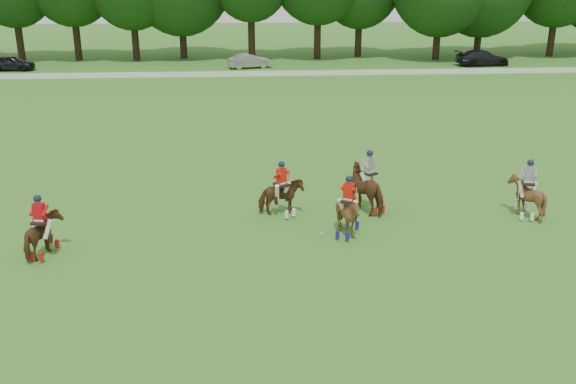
{
  "coord_description": "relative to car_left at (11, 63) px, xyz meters",
  "views": [
    {
      "loc": [
        -0.95,
        -17.73,
        9.29
      ],
      "look_at": [
        0.58,
        4.2,
        1.4
      ],
      "focal_mm": 40.0,
      "sensor_mm": 36.0,
      "label": 1
    }
  ],
  "objects": [
    {
      "name": "ground",
      "position": [
        21.93,
        -42.5,
        -0.69
      ],
      "size": [
        180.0,
        180.0,
        0.0
      ],
      "primitive_type": "plane",
      "color": "#377320",
      "rests_on": "ground"
    },
    {
      "name": "car_right",
      "position": [
        43.75,
        0.0,
        0.04
      ],
      "size": [
        5.19,
        2.47,
        1.46
      ],
      "primitive_type": "imported",
      "rotation": [
        0.0,
        0.0,
        1.66
      ],
      "color": "black",
      "rests_on": "ground"
    },
    {
      "name": "polo_red_c",
      "position": [
        24.6,
        -39.16,
        0.12
      ],
      "size": [
        1.75,
        1.82,
        2.26
      ],
      "color": "#4E2C14",
      "rests_on": "ground"
    },
    {
      "name": "boundary_rail",
      "position": [
        21.93,
        -4.5,
        -0.47
      ],
      "size": [
        120.0,
        0.1,
        0.44
      ],
      "primitive_type": "cube",
      "color": "white",
      "rests_on": "ground"
    },
    {
      "name": "polo_stripe_a",
      "position": [
        25.78,
        -36.77,
        0.23
      ],
      "size": [
        1.97,
        2.31,
        2.48
      ],
      "color": "#4E2C14",
      "rests_on": "ground"
    },
    {
      "name": "polo_ball",
      "position": [
        23.67,
        -39.09,
        -0.64
      ],
      "size": [
        0.09,
        0.09,
        0.09
      ],
      "primitive_type": "sphere",
      "color": "white",
      "rests_on": "ground"
    },
    {
      "name": "car_left",
      "position": [
        0.0,
        0.0,
        0.0
      ],
      "size": [
        4.1,
        1.75,
        1.38
      ],
      "primitive_type": "imported",
      "rotation": [
        0.0,
        0.0,
        1.54
      ],
      "color": "black",
      "rests_on": "ground"
    },
    {
      "name": "car_mid",
      "position": [
        21.61,
        0.0,
        -0.04
      ],
      "size": [
        4.19,
        2.33,
        1.31
      ],
      "primitive_type": "imported",
      "rotation": [
        0.0,
        0.0,
        1.82
      ],
      "color": "#99989D",
      "rests_on": "ground"
    },
    {
      "name": "polo_red_b",
      "position": [
        22.35,
        -37.01,
        0.07
      ],
      "size": [
        1.88,
        1.83,
        2.17
      ],
      "color": "#4E2C14",
      "rests_on": "ground"
    },
    {
      "name": "polo_red_a",
      "position": [
        14.19,
        -40.17,
        0.08
      ],
      "size": [
        1.13,
        1.83,
        2.17
      ],
      "color": "#4E2C14",
      "rests_on": "ground"
    },
    {
      "name": "polo_stripe_b",
      "position": [
        31.72,
        -37.82,
        0.13
      ],
      "size": [
        1.57,
        1.69,
        2.29
      ],
      "color": "#4E2C14",
      "rests_on": "ground"
    }
  ]
}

